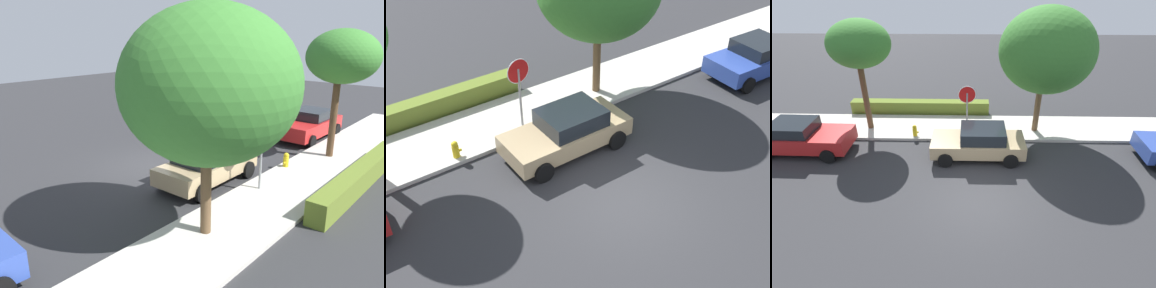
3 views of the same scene
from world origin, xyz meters
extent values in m
plane|color=#2D2D30|center=(0.00, 0.00, 0.00)|extent=(60.00, 60.00, 0.00)
cube|color=beige|center=(0.00, 5.49, 0.07)|extent=(32.00, 2.65, 0.14)
cylinder|color=gray|center=(-0.54, 4.80, 1.14)|extent=(0.08, 0.08, 2.27)
cylinder|color=white|center=(-0.54, 4.80, 2.19)|extent=(0.84, 0.10, 0.84)
cylinder|color=red|center=(-0.54, 4.80, 2.19)|extent=(0.79, 0.10, 0.79)
cube|color=tan|center=(-0.03, 2.91, 0.60)|extent=(4.09, 1.73, 0.59)
cube|color=black|center=(0.18, 2.91, 1.17)|extent=(1.93, 1.52, 0.54)
cylinder|color=black|center=(-1.42, 2.05, 0.32)|extent=(0.64, 0.22, 0.64)
cylinder|color=black|center=(-1.42, 3.77, 0.32)|extent=(0.64, 0.22, 0.64)
cylinder|color=black|center=(1.36, 2.05, 0.32)|extent=(0.64, 0.22, 0.64)
cylinder|color=black|center=(1.36, 3.77, 0.32)|extent=(0.64, 0.22, 0.64)
cube|color=red|center=(-8.05, 3.17, 0.64)|extent=(4.47, 1.90, 0.68)
cube|color=black|center=(-8.34, 3.18, 1.23)|extent=(1.89, 1.64, 0.48)
cylinder|color=black|center=(-6.52, 4.05, 0.32)|extent=(0.64, 0.23, 0.64)
cylinder|color=black|center=(-6.56, 2.23, 0.32)|extent=(0.64, 0.23, 0.64)
cylinder|color=black|center=(-9.54, 4.11, 0.32)|extent=(0.64, 0.23, 0.64)
cylinder|color=black|center=(-9.57, 2.29, 0.32)|extent=(0.64, 0.23, 0.64)
cylinder|color=#513823|center=(-5.57, 5.29, 1.77)|extent=(0.29, 0.29, 3.55)
ellipsoid|color=#387A2D|center=(-5.49, 5.43, 4.37)|extent=(2.90, 2.90, 2.18)
cylinder|color=brown|center=(2.94, 5.20, 1.38)|extent=(0.29, 0.29, 2.77)
ellipsoid|color=#387A2D|center=(3.05, 5.34, 4.12)|extent=(4.36, 4.36, 3.83)
cylinder|color=gold|center=(-3.12, 4.47, 0.28)|extent=(0.22, 0.22, 0.55)
sphere|color=gold|center=(-3.12, 4.47, 0.61)|extent=(0.21, 0.21, 0.21)
cylinder|color=gold|center=(-2.97, 4.47, 0.33)|extent=(0.08, 0.09, 0.09)
cube|color=olive|center=(-3.25, 7.28, 0.40)|extent=(7.82, 0.63, 0.79)
camera|label=1|loc=(10.02, 10.80, 5.38)|focal=35.00mm
camera|label=2|loc=(-6.93, -7.37, 9.47)|focal=45.00mm
camera|label=3|loc=(-0.37, -8.46, 7.52)|focal=28.00mm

